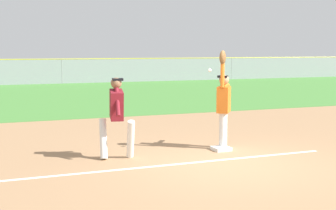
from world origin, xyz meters
TOP-DOWN VIEW (x-y plane):
  - ground_plane at (0.00, 0.00)m, footprint 72.61×72.61m
  - outfield_grass at (0.00, 15.32)m, footprint 51.05×16.44m
  - chalk_foul_line at (-3.51, 0.25)m, footprint 12.00×0.26m
  - first_base at (0.49, 1.15)m, footprint 0.39×0.39m
  - fielder at (0.62, 1.31)m, footprint 0.63×0.78m
  - runner at (-1.95, 1.19)m, footprint 0.74×0.84m
  - baseball at (0.14, 1.07)m, footprint 0.07×0.07m
  - outfield_fence at (0.00, 23.55)m, footprint 51.13×0.08m
  - parked_car_red at (0.62, 26.31)m, footprint 4.41×2.14m
  - parked_car_silver at (7.19, 26.38)m, footprint 4.42×2.16m

SIDE VIEW (x-z plane):
  - ground_plane at x=0.00m, z-range 0.00..0.00m
  - chalk_foul_line at x=-3.51m, z-range 0.00..0.01m
  - outfield_grass at x=0.00m, z-range 0.00..0.01m
  - first_base at x=0.49m, z-range 0.00..0.08m
  - parked_car_red at x=0.62m, z-range 0.05..1.30m
  - parked_car_silver at x=7.19m, z-range 0.05..1.30m
  - outfield_fence at x=0.00m, z-range 0.00..1.67m
  - runner at x=-1.95m, z-range 0.14..1.86m
  - fielder at x=0.62m, z-range -0.02..2.26m
  - baseball at x=0.14m, z-range 1.81..1.88m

